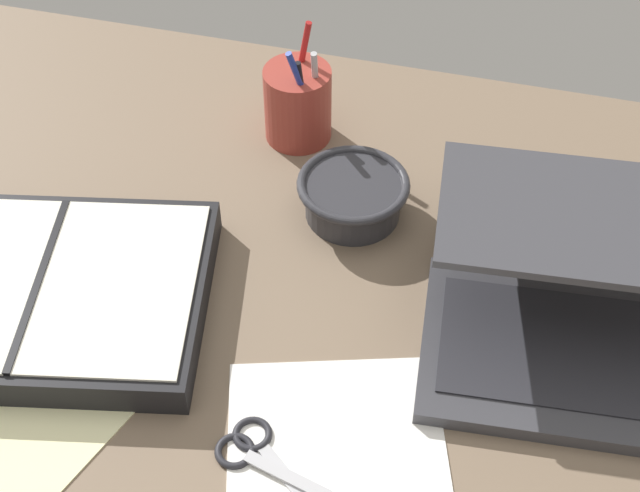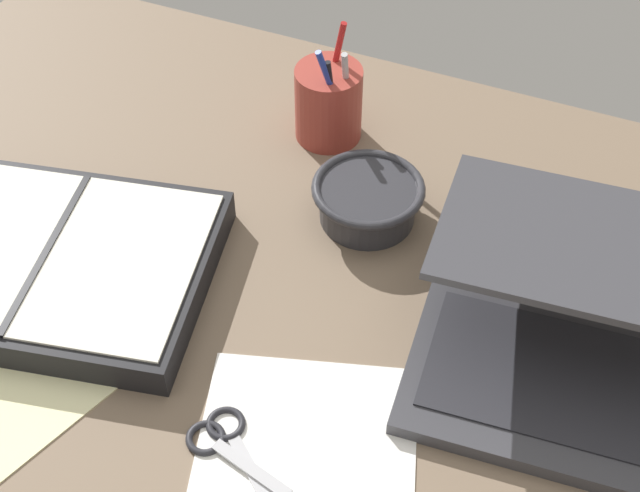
{
  "view_description": "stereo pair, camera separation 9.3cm",
  "coord_description": "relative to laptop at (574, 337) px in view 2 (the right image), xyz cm",
  "views": [
    {
      "loc": [
        14.64,
        -54.96,
        77.4
      ],
      "look_at": [
        -1.44,
        6.72,
        9.0
      ],
      "focal_mm": 50.0,
      "sensor_mm": 36.0,
      "label": 1
    },
    {
      "loc": [
        23.48,
        -51.95,
        77.4
      ],
      "look_at": [
        -1.44,
        6.72,
        9.0
      ],
      "focal_mm": 50.0,
      "sensor_mm": 36.0,
      "label": 2
    }
  ],
  "objects": [
    {
      "name": "laptop",
      "position": [
        0.0,
        0.0,
        0.0
      ],
      "size": [
        33.16,
        32.29,
        13.79
      ],
      "rotation": [
        0.0,
        0.0,
        0.09
      ],
      "color": "#38383D",
      "rests_on": "desk_top"
    },
    {
      "name": "pen_cup",
      "position": [
        -36.54,
        24.62,
        0.23
      ],
      "size": [
        8.59,
        8.59,
        15.63
      ],
      "color": "#9E382D",
      "rests_on": "desk_top"
    },
    {
      "name": "planner",
      "position": [
        -55.34,
        -10.1,
        -2.8
      ],
      "size": [
        39.6,
        32.75,
        4.37
      ],
      "rotation": [
        0.0,
        0.0,
        0.21
      ],
      "color": "black",
      "rests_on": "desk_top"
    },
    {
      "name": "scissors",
      "position": [
        -28.16,
        -21.6,
        -4.56
      ],
      "size": [
        11.99,
        8.71,
        0.8
      ],
      "rotation": [
        0.0,
        0.0,
        -0.46
      ],
      "color": "#B7B7BC",
      "rests_on": "desk_top"
    },
    {
      "name": "bowl",
      "position": [
        -26.44,
        12.27,
        -1.99
      ],
      "size": [
        13.29,
        13.29,
        5.22
      ],
      "color": "#2D2D33",
      "rests_on": "desk_top"
    },
    {
      "name": "paper_sheet_front",
      "position": [
        -19.66,
        -22.18,
        -4.81
      ],
      "size": [
        27.77,
        31.48,
        0.16
      ],
      "primitive_type": "cube",
      "rotation": [
        0.0,
        0.0,
        0.3
      ],
      "color": "white",
      "rests_on": "desk_top"
    },
    {
      "name": "desk_top",
      "position": [
        -25.73,
        -7.04,
        -5.89
      ],
      "size": [
        140.0,
        100.0,
        2.0
      ],
      "primitive_type": "cube",
      "color": "#75604C",
      "rests_on": "ground"
    }
  ]
}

